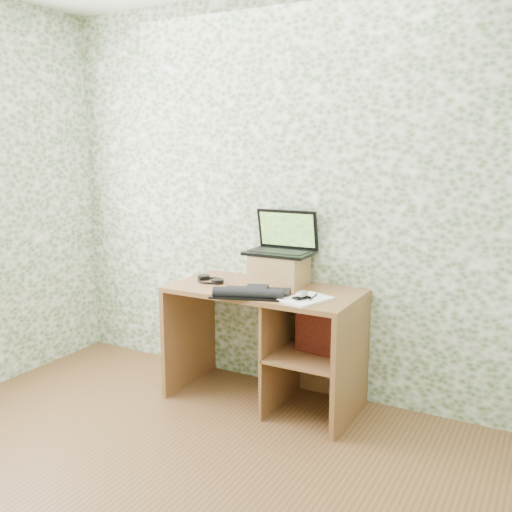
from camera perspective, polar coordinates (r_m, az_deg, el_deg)
The scene contains 10 objects.
wall_back at distance 3.77m, azimuth 3.07°, elevation 5.88°, with size 3.50×3.50×0.00m, color white.
desk at distance 3.66m, azimuth 2.13°, elevation -7.39°, with size 1.20×0.60×0.75m.
riser at distance 3.68m, azimuth 2.35°, elevation -1.35°, with size 0.33×0.27×0.20m, color olive.
laptop at distance 3.69m, azimuth 2.68°, elevation 1.28°, with size 0.42×0.30×0.28m.
keyboard at distance 3.40m, azimuth -0.30°, elevation -3.69°, with size 0.46×0.36×0.06m.
headphones at distance 3.78m, azimuth -4.56°, elevation -2.40°, with size 0.22×0.21×0.03m.
notepad at distance 3.33m, azimuth 5.03°, elevation -4.34°, with size 0.20×0.28×0.01m, color white.
mouse at distance 3.31m, azimuth 4.59°, elevation -3.98°, with size 0.06×0.10×0.04m, color #B9B9BC.
pen at distance 3.35m, azimuth 5.77°, elevation -4.08°, with size 0.01×0.01×0.14m, color black.
red_box at distance 3.50m, azimuth 6.04°, elevation -7.29°, with size 0.25×0.08×0.30m, color maroon.
Camera 1 is at (1.63, -1.64, 1.63)m, focal length 40.00 mm.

